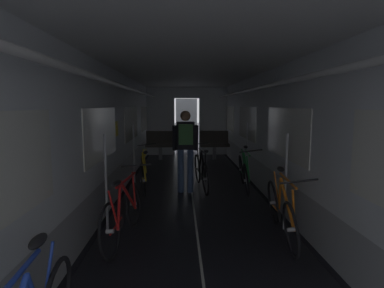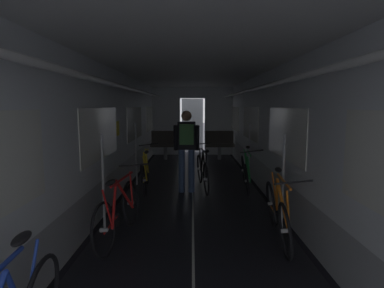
{
  "view_description": "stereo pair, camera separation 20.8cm",
  "coord_description": "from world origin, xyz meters",
  "px_view_note": "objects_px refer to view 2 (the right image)",
  "views": [
    {
      "loc": [
        -0.22,
        -2.15,
        1.79
      ],
      "look_at": [
        0.0,
        3.92,
        1.03
      ],
      "focal_mm": 28.86,
      "sensor_mm": 36.0,
      "label": 1
    },
    {
      "loc": [
        -0.01,
        -2.15,
        1.79
      ],
      "look_at": [
        0.0,
        3.92,
        1.03
      ],
      "focal_mm": 28.86,
      "sensor_mm": 36.0,
      "label": 2
    }
  ],
  "objects_px": {
    "bench_seat_far_left": "(165,142)",
    "person_cyclist_aisle": "(186,144)",
    "bicycle_red": "(118,212)",
    "bench_seat_far_right": "(219,142)",
    "bicycle_orange": "(277,212)",
    "bicycle_black_in_aisle": "(202,171)",
    "bicycle_yellow": "(144,172)",
    "bicycle_green": "(245,173)"
  },
  "relations": [
    {
      "from": "bicycle_orange",
      "to": "bicycle_yellow",
      "type": "xyz_separation_m",
      "value": [
        -2.14,
        2.43,
        0.0
      ]
    },
    {
      "from": "person_cyclist_aisle",
      "to": "bicycle_red",
      "type": "bearing_deg",
      "value": -110.9
    },
    {
      "from": "person_cyclist_aisle",
      "to": "bicycle_black_in_aisle",
      "type": "relative_size",
      "value": 1.0
    },
    {
      "from": "bicycle_red",
      "to": "bench_seat_far_right",
      "type": "bearing_deg",
      "value": 73.22
    },
    {
      "from": "bicycle_orange",
      "to": "bicycle_black_in_aisle",
      "type": "bearing_deg",
      "value": 109.74
    },
    {
      "from": "bench_seat_far_left",
      "to": "bicycle_green",
      "type": "distance_m",
      "value": 4.35
    },
    {
      "from": "bicycle_green",
      "to": "person_cyclist_aisle",
      "type": "xyz_separation_m",
      "value": [
        -1.24,
        -0.15,
        0.63
      ]
    },
    {
      "from": "bicycle_red",
      "to": "bicycle_yellow",
      "type": "bearing_deg",
      "value": 90.49
    },
    {
      "from": "bicycle_red",
      "to": "person_cyclist_aisle",
      "type": "relative_size",
      "value": 1.0
    },
    {
      "from": "person_cyclist_aisle",
      "to": "bicycle_black_in_aisle",
      "type": "distance_m",
      "value": 0.77
    },
    {
      "from": "bicycle_red",
      "to": "bicycle_green",
      "type": "bearing_deg",
      "value": 48.85
    },
    {
      "from": "bicycle_yellow",
      "to": "bicycle_red",
      "type": "bearing_deg",
      "value": -89.51
    },
    {
      "from": "bench_seat_far_right",
      "to": "bicycle_orange",
      "type": "xyz_separation_m",
      "value": [
        0.23,
        -6.27,
        -0.19
      ]
    },
    {
      "from": "bicycle_green",
      "to": "person_cyclist_aisle",
      "type": "relative_size",
      "value": 1.01
    },
    {
      "from": "bicycle_green",
      "to": "bicycle_black_in_aisle",
      "type": "relative_size",
      "value": 1.0
    },
    {
      "from": "bicycle_red",
      "to": "bicycle_black_in_aisle",
      "type": "distance_m",
      "value": 2.8
    },
    {
      "from": "bicycle_green",
      "to": "bicycle_black_in_aisle",
      "type": "xyz_separation_m",
      "value": [
        -0.9,
        0.12,
        0.0
      ]
    },
    {
      "from": "bicycle_yellow",
      "to": "bench_seat_far_left",
      "type": "bearing_deg",
      "value": 88.37
    },
    {
      "from": "bicycle_green",
      "to": "bicycle_yellow",
      "type": "bearing_deg",
      "value": 179.55
    },
    {
      "from": "bench_seat_far_left",
      "to": "bicycle_yellow",
      "type": "relative_size",
      "value": 0.58
    },
    {
      "from": "bicycle_black_in_aisle",
      "to": "bicycle_green",
      "type": "bearing_deg",
      "value": -7.77
    },
    {
      "from": "bicycle_orange",
      "to": "bicycle_green",
      "type": "bearing_deg",
      "value": 90.29
    },
    {
      "from": "bicycle_orange",
      "to": "bicycle_green",
      "type": "xyz_separation_m",
      "value": [
        -0.01,
        2.42,
        -0.0
      ]
    },
    {
      "from": "bench_seat_far_left",
      "to": "bicycle_orange",
      "type": "xyz_separation_m",
      "value": [
        2.03,
        -6.27,
        -0.19
      ]
    },
    {
      "from": "bicycle_orange",
      "to": "bicycle_black_in_aisle",
      "type": "height_order",
      "value": "bicycle_orange"
    },
    {
      "from": "bicycle_orange",
      "to": "bicycle_red",
      "type": "distance_m",
      "value": 2.12
    },
    {
      "from": "bicycle_yellow",
      "to": "bicycle_orange",
      "type": "bearing_deg",
      "value": -48.67
    },
    {
      "from": "bicycle_red",
      "to": "person_cyclist_aisle",
      "type": "height_order",
      "value": "person_cyclist_aisle"
    },
    {
      "from": "bench_seat_far_right",
      "to": "person_cyclist_aisle",
      "type": "height_order",
      "value": "person_cyclist_aisle"
    },
    {
      "from": "bicycle_orange",
      "to": "bicycle_green",
      "type": "distance_m",
      "value": 2.42
    },
    {
      "from": "bench_seat_far_left",
      "to": "person_cyclist_aisle",
      "type": "relative_size",
      "value": 0.58
    },
    {
      "from": "bicycle_red",
      "to": "bicycle_black_in_aisle",
      "type": "xyz_separation_m",
      "value": [
        1.21,
        2.53,
        0.0
      ]
    },
    {
      "from": "bench_seat_far_left",
      "to": "bicycle_orange",
      "type": "distance_m",
      "value": 6.59
    },
    {
      "from": "bench_seat_far_right",
      "to": "bicycle_red",
      "type": "height_order",
      "value": "bench_seat_far_right"
    },
    {
      "from": "bench_seat_far_right",
      "to": "bicycle_yellow",
      "type": "distance_m",
      "value": 4.29
    },
    {
      "from": "bicycle_orange",
      "to": "bicycle_red",
      "type": "height_order",
      "value": "bicycle_orange"
    },
    {
      "from": "bicycle_black_in_aisle",
      "to": "person_cyclist_aisle",
      "type": "bearing_deg",
      "value": -141.78
    },
    {
      "from": "bicycle_orange",
      "to": "bicycle_black_in_aisle",
      "type": "relative_size",
      "value": 1.0
    },
    {
      "from": "bicycle_yellow",
      "to": "bicycle_green",
      "type": "distance_m",
      "value": 2.13
    },
    {
      "from": "bicycle_yellow",
      "to": "bench_seat_far_right",
      "type": "bearing_deg",
      "value": 63.53
    },
    {
      "from": "bench_seat_far_left",
      "to": "bicycle_red",
      "type": "height_order",
      "value": "bench_seat_far_left"
    },
    {
      "from": "bicycle_red",
      "to": "bicycle_green",
      "type": "relative_size",
      "value": 1.0
    }
  ]
}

